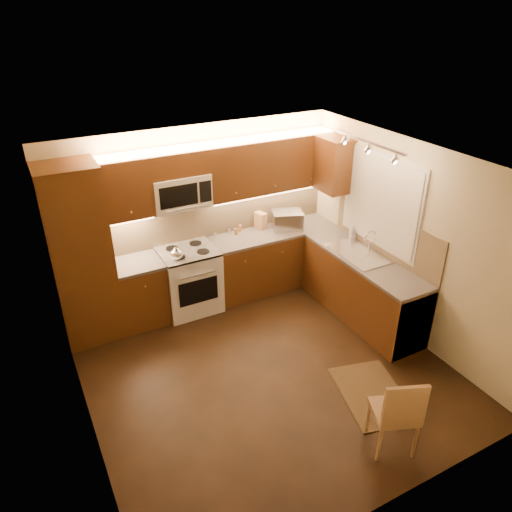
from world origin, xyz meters
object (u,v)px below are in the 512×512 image
stove (190,280)px  soap_bottle (353,232)px  sink (359,249)px  dining_chair (394,410)px  toaster_oven (287,220)px  kettle (176,252)px  knife_block (261,220)px  microwave (180,191)px

stove → soap_bottle: soap_bottle is taller
sink → dining_chair: sink is taller
stove → toaster_oven: toaster_oven is taller
kettle → knife_block: size_ratio=0.81×
microwave → toaster_oven: microwave is taller
microwave → kettle: 0.79m
stove → knife_block: knife_block is taller
toaster_oven → knife_block: (-0.35, 0.19, -0.01)m
sink → knife_block: (-0.77, 1.34, 0.05)m
kettle → dining_chair: 3.25m
toaster_oven → dining_chair: bearing=-82.6°
stove → dining_chair: (0.85, -3.19, -0.00)m
stove → microwave: bearing=90.0°
sink → microwave: bearing=147.8°
microwave → sink: (2.00, -1.26, -0.74)m
sink → toaster_oven: (-0.42, 1.15, 0.06)m
kettle → knife_block: 1.50m
kettle → soap_bottle: (2.45, -0.51, -0.03)m
microwave → kettle: size_ratio=3.86×
sink → toaster_oven: bearing=109.9°
stove → sink: size_ratio=1.07×
stove → knife_block: 1.37m
sink → knife_block: bearing=119.7°
sink → kettle: size_ratio=4.36×
kettle → dining_chair: (1.06, -3.02, -0.56)m
knife_block → dining_chair: knife_block is taller
toaster_oven → knife_block: bearing=172.1°
stove → toaster_oven: 1.68m
stove → sink: 2.35m
dining_chair → kettle: bearing=131.6°
stove → dining_chair: stove is taller
stove → sink: (2.00, -1.12, 0.52)m
sink → soap_bottle: soap_bottle is taller
stove → knife_block: size_ratio=3.79×
stove → knife_block: bearing=9.9°
sink → dining_chair: bearing=-119.1°
knife_block → dining_chair: 3.47m
microwave → sink: size_ratio=0.88×
kettle → dining_chair: bearing=-63.1°
toaster_oven → kettle: bearing=-153.4°
stove → toaster_oven: bearing=1.1°
stove → kettle: bearing=-141.3°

